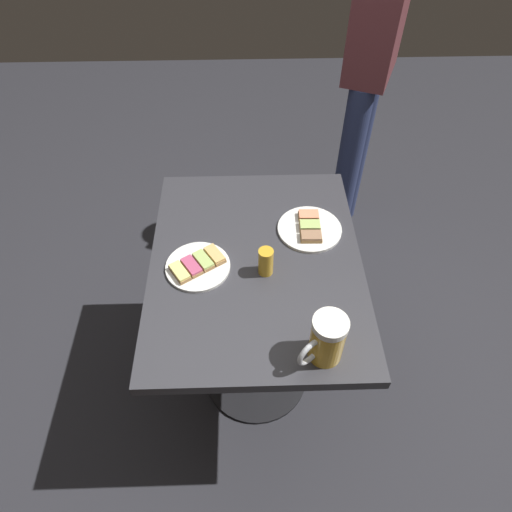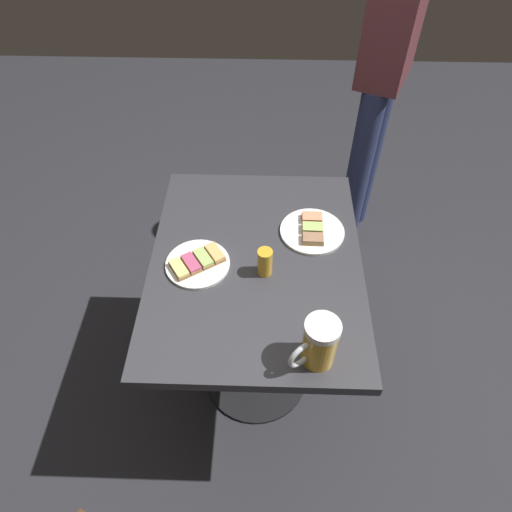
{
  "view_description": "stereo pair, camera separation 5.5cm",
  "coord_description": "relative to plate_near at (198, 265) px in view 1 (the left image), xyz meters",
  "views": [
    {
      "loc": [
        -0.03,
        -0.93,
        1.84
      ],
      "look_at": [
        0.0,
        0.0,
        0.79
      ],
      "focal_mm": 31.95,
      "sensor_mm": 36.0,
      "label": 1
    },
    {
      "loc": [
        0.03,
        -0.93,
        1.84
      ],
      "look_at": [
        0.0,
        0.0,
        0.79
      ],
      "focal_mm": 31.95,
      "sensor_mm": 36.0,
      "label": 2
    }
  ],
  "objects": [
    {
      "name": "patron_standing",
      "position": [
        0.69,
        0.95,
        0.16
      ],
      "size": [
        0.29,
        0.36,
        1.62
      ],
      "rotation": [
        0.0,
        0.0,
        -1.97
      ],
      "color": "navy",
      "rests_on": "ground_plane"
    },
    {
      "name": "plate_near",
      "position": [
        0.0,
        0.0,
        0.0
      ],
      "size": [
        0.2,
        0.2,
        0.03
      ],
      "color": "white",
      "rests_on": "cafe_table"
    },
    {
      "name": "plate_far",
      "position": [
        0.36,
        0.15,
        -0.0
      ],
      "size": [
        0.21,
        0.21,
        0.03
      ],
      "color": "white",
      "rests_on": "cafe_table"
    },
    {
      "name": "ground_plane",
      "position": [
        0.18,
        0.02,
        -0.78
      ],
      "size": [
        6.0,
        6.0,
        0.0
      ],
      "primitive_type": "plane",
      "color": "#28282D"
    },
    {
      "name": "beer_glass_small",
      "position": [
        0.21,
        -0.02,
        0.04
      ],
      "size": [
        0.05,
        0.05,
        0.09
      ],
      "primitive_type": "cylinder",
      "color": "gold",
      "rests_on": "cafe_table"
    },
    {
      "name": "cafe_table",
      "position": [
        0.18,
        0.02,
        -0.18
      ],
      "size": [
        0.66,
        0.84,
        0.77
      ],
      "color": "black",
      "rests_on": "ground_plane"
    },
    {
      "name": "beer_mug",
      "position": [
        0.35,
        -0.31,
        0.07
      ],
      "size": [
        0.13,
        0.11,
        0.15
      ],
      "color": "gold",
      "rests_on": "cafe_table"
    }
  ]
}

